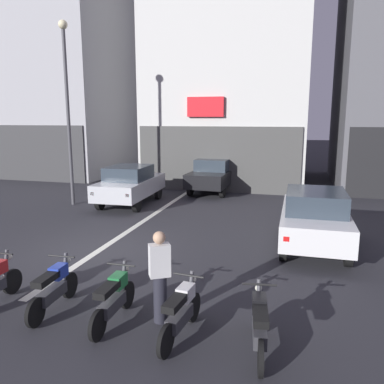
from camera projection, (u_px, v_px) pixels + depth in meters
ground_plane at (97, 252)px, 10.50m from camera, size 120.00×120.00×0.00m
lane_centre_line at (168, 205)px, 16.18m from camera, size 0.20×18.00×0.01m
building_corner_left at (53, 9)px, 24.58m from camera, size 8.64×8.24×20.95m
building_mid_block at (235, 27)px, 21.88m from camera, size 8.31×9.42×17.38m
car_silver_crossing_near at (130, 184)px, 16.18m from camera, size 1.88×4.15×1.64m
car_white_parked_kerbside at (315, 217)px, 10.71m from camera, size 1.77×4.11×1.64m
car_black_down_street at (214, 174)px, 18.99m from camera, size 1.97×4.19×1.64m
street_lamp at (67, 97)px, 15.48m from camera, size 0.36×0.36×7.34m
motorcycle_blue_row_left_mid at (54, 288)px, 7.21m from camera, size 0.55×1.67×0.98m
motorcycle_green_row_centre at (114, 298)px, 6.79m from camera, size 0.55×1.67×0.98m
motorcycle_white_row_right_mid at (181, 311)px, 6.33m from camera, size 0.55×1.67×0.98m
motorcycle_black_row_rightmost at (259, 324)px, 5.95m from camera, size 0.55×1.66×0.98m
person_by_motorcycles at (160, 276)px, 6.75m from camera, size 0.42×0.38×1.67m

